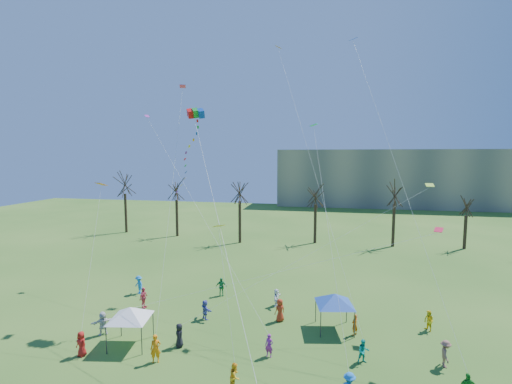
% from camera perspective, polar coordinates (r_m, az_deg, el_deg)
% --- Properties ---
extents(distant_building, '(60.00, 14.00, 15.00)m').
position_cam_1_polar(distant_building, '(101.85, 20.95, 2.11)').
color(distant_building, gray).
rests_on(distant_building, ground).
extents(bare_tree_row, '(69.36, 9.35, 10.96)m').
position_cam_1_polar(bare_tree_row, '(54.91, 7.80, -0.74)').
color(bare_tree_row, black).
rests_on(bare_tree_row, ground).
extents(big_box_kite, '(5.16, 8.14, 22.20)m').
position_cam_1_polar(big_box_kite, '(30.19, -10.41, 5.40)').
color(big_box_kite, red).
rests_on(big_box_kite, ground).
extents(canopy_tent_white, '(3.69, 3.69, 2.80)m').
position_cam_1_polar(canopy_tent_white, '(27.96, -19.50, -17.77)').
color(canopy_tent_white, '#3F3F44').
rests_on(canopy_tent_white, ground).
extents(canopy_tent_blue, '(3.78, 3.78, 2.87)m').
position_cam_1_polar(canopy_tent_blue, '(29.19, 12.47, -16.39)').
color(canopy_tent_blue, '#3F3F44').
rests_on(canopy_tent_blue, ground).
extents(festival_crowd, '(26.77, 14.16, 1.85)m').
position_cam_1_polar(festival_crowd, '(28.40, -2.23, -20.41)').
color(festival_crowd, '#B31A16').
rests_on(festival_crowd, ground).
extents(small_kites_aloft, '(28.66, 20.19, 35.56)m').
position_cam_1_polar(small_kites_aloft, '(29.29, 1.75, 6.19)').
color(small_kites_aloft, '#DC610B').
rests_on(small_kites_aloft, ground).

